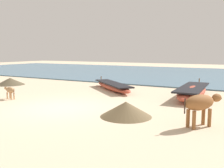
# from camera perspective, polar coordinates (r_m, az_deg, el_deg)

# --- Properties ---
(ground) EXTENTS (80.00, 80.00, 0.00)m
(ground) POSITION_cam_1_polar(r_m,az_deg,el_deg) (10.38, -11.64, -5.35)
(ground) COLOR beige
(sea_water) EXTENTS (60.00, 20.00, 0.08)m
(sea_water) POSITION_cam_1_polar(r_m,az_deg,el_deg) (26.34, 14.43, 2.29)
(sea_water) COLOR slate
(sea_water) RESTS_ON ground
(fishing_boat_1) EXTENTS (4.19, 3.72, 0.63)m
(fishing_boat_1) POSITION_cam_1_polar(r_m,az_deg,el_deg) (14.82, 0.16, -0.48)
(fishing_boat_1) COLOR #B74733
(fishing_boat_1) RESTS_ON ground
(fishing_boat_4) EXTENTS (1.28, 4.76, 0.75)m
(fishing_boat_4) POSITION_cam_1_polar(r_m,az_deg,el_deg) (13.03, 17.80, -1.65)
(fishing_boat_4) COLOR #B74733
(fishing_boat_4) RESTS_ON ground
(cow_adult_brown) EXTENTS (1.08, 1.40, 0.99)m
(cow_adult_brown) POSITION_cam_1_polar(r_m,az_deg,el_deg) (7.98, 19.55, -4.22)
(cow_adult_brown) COLOR brown
(cow_adult_brown) RESTS_ON ground
(calf_near_tan) EXTENTS (0.89, 0.37, 0.58)m
(calf_near_tan) POSITION_cam_1_polar(r_m,az_deg,el_deg) (12.95, -22.19, -1.35)
(calf_near_tan) COLOR tan
(calf_near_tan) RESTS_ON ground
(debris_pile_0) EXTENTS (2.42, 2.42, 0.48)m
(debris_pile_0) POSITION_cam_1_polar(r_m,az_deg,el_deg) (18.56, -22.15, 0.57)
(debris_pile_0) COLOR brown
(debris_pile_0) RESTS_ON ground
(debris_pile_1) EXTENTS (2.57, 2.57, 0.53)m
(debris_pile_1) POSITION_cam_1_polar(r_m,az_deg,el_deg) (8.80, 3.18, -5.72)
(debris_pile_1) COLOR brown
(debris_pile_1) RESTS_ON ground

